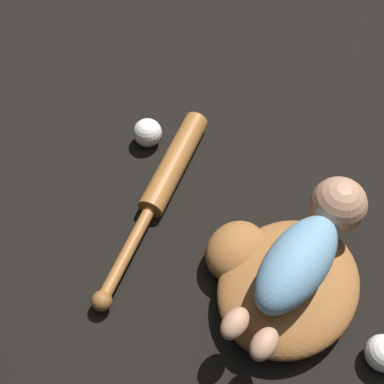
% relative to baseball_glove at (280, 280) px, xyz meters
% --- Properties ---
extents(ground_plane, '(6.00, 6.00, 0.00)m').
position_rel_baseball_glove_xyz_m(ground_plane, '(-0.03, -0.07, -0.05)').
color(ground_plane, black).
extents(baseball_glove, '(0.32, 0.32, 0.09)m').
position_rel_baseball_glove_xyz_m(baseball_glove, '(0.00, 0.00, 0.00)').
color(baseball_glove, '#935B2D').
rests_on(baseball_glove, ground).
extents(baby_figure, '(0.39, 0.12, 0.11)m').
position_rel_baseball_glove_xyz_m(baby_figure, '(0.04, -0.02, 0.10)').
color(baby_figure, '#6693B2').
rests_on(baby_figure, baseball_glove).
extents(baseball_bat, '(0.51, 0.16, 0.06)m').
position_rel_baseball_glove_xyz_m(baseball_bat, '(0.07, 0.33, -0.02)').
color(baseball_bat, '#9E602D').
rests_on(baseball_bat, ground).
extents(baseball, '(0.07, 0.07, 0.07)m').
position_rel_baseball_glove_xyz_m(baseball, '(0.15, 0.44, -0.01)').
color(baseball, white).
rests_on(baseball, ground).
extents(baseball_spare, '(0.07, 0.07, 0.07)m').
position_rel_baseball_glove_xyz_m(baseball_spare, '(-0.01, -0.22, -0.01)').
color(baseball_spare, white).
rests_on(baseball_spare, ground).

